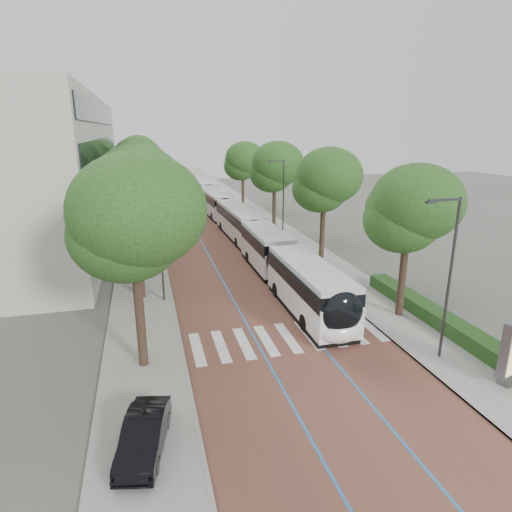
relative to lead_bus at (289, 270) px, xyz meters
The scene contains 21 objects.
ground 8.23m from the lead_bus, 108.11° to the right, with size 160.00×160.00×0.00m, color #51544C.
road 32.47m from the lead_bus, 94.44° to the left, with size 11.00×140.00×0.02m, color brown.
sidewalk_left 33.88m from the lead_bus, 107.20° to the left, with size 4.00×140.00×0.12m, color gray.
sidewalk_right 32.75m from the lead_bus, 81.22° to the left, with size 4.00×140.00×0.12m, color gray.
kerb_left 33.37m from the lead_bus, 104.08° to the left, with size 0.20×140.00×0.14m, color gray.
kerb_right 32.52m from the lead_bus, 84.54° to the left, with size 0.20×140.00×0.14m, color gray.
zebra_crossing 7.24m from the lead_bus, 109.09° to the right, with size 10.55×3.60×0.01m.
lane_line_left 32.63m from the lead_bus, 97.24° to the left, with size 0.12×126.00×0.01m, color #256CBA.
lane_line_right 32.38m from the lead_bus, 91.61° to the left, with size 0.12×126.00×0.01m, color #256CBA.
office_building 30.42m from the lead_bus, 137.24° to the left, with size 18.11×40.00×14.00m.
hedge 10.17m from the lead_bus, 49.32° to the right, with size 1.20×14.00×0.80m, color #164016.
streetlight_near 11.87m from the lead_bus, 68.93° to the right, with size 1.82×0.20×8.00m.
streetlight_far 15.25m from the lead_bus, 73.99° to the left, with size 1.82×0.20×8.00m.
lamp_post_left 8.97m from the lead_bus, behind, with size 0.14×0.14×8.00m, color #313234.
trees_left 21.78m from the lead_bus, 118.30° to the left, with size 6.34×61.10×9.72m.
trees_right 18.01m from the lead_bus, 72.58° to the left, with size 5.97×47.56×9.20m.
lead_bus is the anchor object (origin of this frame).
bus_queued_0 15.62m from the lead_bus, 89.70° to the left, with size 2.80×12.45×3.20m.
bus_queued_1 28.78m from the lead_bus, 90.58° to the left, with size 3.10×12.50×3.20m.
bus_queued_2 42.20m from the lead_bus, 89.80° to the left, with size 2.57×12.40×3.20m.
parked_car 16.95m from the lead_bus, 126.36° to the right, with size 1.35×3.88×1.28m, color black.
Camera 1 is at (-6.94, -19.09, 11.02)m, focal length 30.00 mm.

